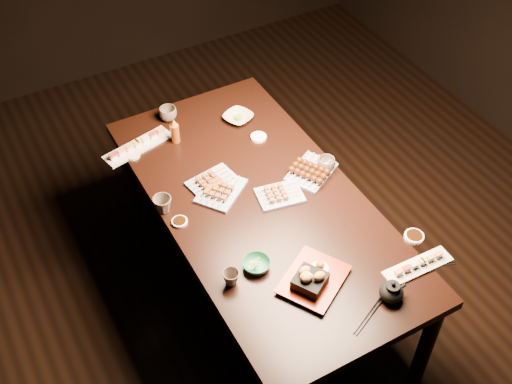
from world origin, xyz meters
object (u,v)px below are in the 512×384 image
Objects in this scene: yakitori_plate_right at (280,192)px; edamame_bowl_green at (256,265)px; sushi_platter_near at (418,264)px; teacup_far_right at (168,114)px; yakitori_plate_center at (213,180)px; teacup_mid_right at (326,164)px; teapot at (392,291)px; condiment_bottle at (175,131)px; teacup_near_left at (231,278)px; sushi_platter_far at (138,144)px; teacup_far_left at (163,205)px; tempura_tray at (314,274)px; dining_table at (261,252)px; yakitori_plate_left at (221,188)px; edamame_bowl_cream at (238,118)px.

yakitori_plate_right reaches higher than edamame_bowl_green.
sushi_platter_near is 1.54m from teacup_far_right.
yakitori_plate_center is at bearing 123.21° from sushi_platter_near.
teacup_mid_right is 0.80m from teapot.
edamame_bowl_green is 0.93m from condiment_bottle.
teacup_near_left is 0.61× the size of teapot.
sushi_platter_far is 1.00m from teacup_near_left.
yakitori_plate_center is 0.56m from teacup_far_right.
teacup_far_left is at bearing 179.49° from yakitori_plate_center.
teacup_far_right is (0.01, 0.56, 0.01)m from yakitori_plate_center.
condiment_bottle is at bearing 80.01° from teacup_near_left.
tempura_tray reaches higher than teacup_far_right.
dining_table is 24.70× the size of teacup_near_left.
yakitori_plate_left is 0.63m from teacup_far_right.
sushi_platter_far is 3.10× the size of edamame_bowl_green.
teacup_far_left is (-0.43, 0.17, 0.42)m from dining_table.
teacup_mid_right reaches higher than yakitori_plate_left.
sushi_platter_far is 1.49m from teapot.
teapot is (0.34, -0.95, 0.02)m from yakitori_plate_center.
yakitori_plate_left is 1.98× the size of edamame_bowl_green.
yakitori_plate_left reaches higher than dining_table.
teacup_mid_right is at bearing -4.22° from dining_table.
yakitori_plate_left is 2.01× the size of teapot.
sushi_platter_far is 1.62× the size of yakitori_plate_center.
edamame_bowl_green is at bearing -132.16° from dining_table.
teacup_mid_right is (0.30, 0.05, 0.01)m from yakitori_plate_right.
yakitori_plate_center is at bearing 113.51° from teapot.
tempura_tray reaches higher than dining_table.
teacup_far_left is (-0.52, 0.18, 0.01)m from yakitori_plate_right.
yakitori_plate_right is at bearing 44.61° from tempura_tray.
teacup_near_left is 0.84× the size of teacup_mid_right.
sushi_platter_far is (-0.36, 0.64, 0.40)m from dining_table.
edamame_bowl_cream is at bearing -30.17° from teacup_far_right.
tempura_tray is at bearing -85.66° from teacup_far_right.
edamame_bowl_green is at bearing 138.95° from teapot.
teacup_far_right is at bearing 89.86° from dining_table.
teacup_near_left is 0.51× the size of condiment_bottle.
yakitori_plate_center is 3.17× the size of teacup_near_left.
dining_table is 12.66× the size of condiment_bottle.
teapot is 1.38m from condiment_bottle.
teacup_far_left is (-0.82, 0.13, 0.01)m from teacup_mid_right.
teacup_near_left is (-0.74, 0.31, 0.01)m from sushi_platter_near.
yakitori_plate_left is at bearing 67.88° from tempura_tray.
sushi_platter_far is 0.55m from yakitori_plate_left.
dining_table is 0.73m from edamame_bowl_cream.
teacup_mid_right reaches higher than sushi_platter_far.
yakitori_plate_right is at bearing -17.46° from dining_table.
sushi_platter_near reaches higher than dining_table.
yakitori_plate_right is 1.50× the size of condiment_bottle.
yakitori_plate_right is 1.77× the size of edamame_bowl_green.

